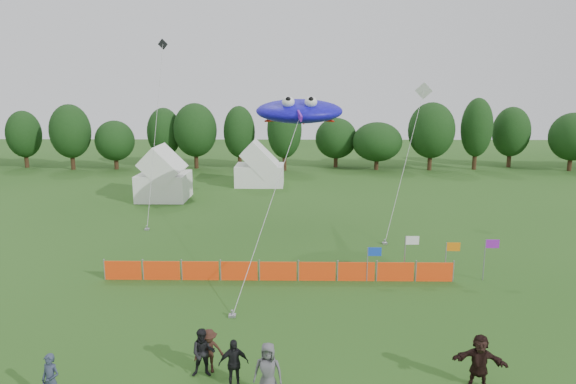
{
  "coord_description": "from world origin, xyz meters",
  "views": [
    {
      "loc": [
        0.33,
        -16.24,
        9.79
      ],
      "look_at": [
        0.0,
        6.0,
        5.2
      ],
      "focal_mm": 32.0,
      "sensor_mm": 36.0,
      "label": 1
    }
  ],
  "objects_px": {
    "spectator_b": "(203,353)",
    "spectator_d": "(233,364)",
    "barrier_fence": "(278,271)",
    "tent_right": "(260,168)",
    "spectator_f": "(479,361)",
    "spectator_e": "(268,371)",
    "tent_left": "(164,178)",
    "spectator_c": "(209,351)",
    "spectator_a": "(51,380)",
    "stingray_kite": "(300,111)"
  },
  "relations": [
    {
      "from": "spectator_b",
      "to": "tent_right",
      "type": "bearing_deg",
      "value": 85.92
    },
    {
      "from": "barrier_fence",
      "to": "stingray_kite",
      "type": "xyz_separation_m",
      "value": [
        1.16,
        9.8,
        7.66
      ]
    },
    {
      "from": "spectator_a",
      "to": "spectator_c",
      "type": "height_order",
      "value": "spectator_a"
    },
    {
      "from": "spectator_e",
      "to": "spectator_f",
      "type": "height_order",
      "value": "spectator_e"
    },
    {
      "from": "stingray_kite",
      "to": "spectator_f",
      "type": "bearing_deg",
      "value": -73.27
    },
    {
      "from": "barrier_fence",
      "to": "tent_right",
      "type": "bearing_deg",
      "value": 95.99
    },
    {
      "from": "spectator_a",
      "to": "spectator_d",
      "type": "relative_size",
      "value": 1.02
    },
    {
      "from": "barrier_fence",
      "to": "spectator_d",
      "type": "bearing_deg",
      "value": -96.8
    },
    {
      "from": "spectator_a",
      "to": "spectator_e",
      "type": "bearing_deg",
      "value": 21.28
    },
    {
      "from": "spectator_b",
      "to": "spectator_d",
      "type": "relative_size",
      "value": 1.01
    },
    {
      "from": "spectator_b",
      "to": "spectator_f",
      "type": "height_order",
      "value": "spectator_f"
    },
    {
      "from": "spectator_c",
      "to": "barrier_fence",
      "type": "bearing_deg",
      "value": 61.27
    },
    {
      "from": "barrier_fence",
      "to": "spectator_f",
      "type": "xyz_separation_m",
      "value": [
        6.95,
        -9.46,
        0.43
      ]
    },
    {
      "from": "stingray_kite",
      "to": "barrier_fence",
      "type": "bearing_deg",
      "value": -96.76
    },
    {
      "from": "tent_right",
      "to": "spectator_d",
      "type": "bearing_deg",
      "value": -87.45
    },
    {
      "from": "spectator_c",
      "to": "stingray_kite",
      "type": "bearing_deg",
      "value": 64.87
    },
    {
      "from": "barrier_fence",
      "to": "spectator_f",
      "type": "bearing_deg",
      "value": -53.7
    },
    {
      "from": "barrier_fence",
      "to": "spectator_b",
      "type": "bearing_deg",
      "value": -104.21
    },
    {
      "from": "spectator_c",
      "to": "spectator_d",
      "type": "distance_m",
      "value": 1.32
    },
    {
      "from": "spectator_b",
      "to": "stingray_kite",
      "type": "height_order",
      "value": "stingray_kite"
    },
    {
      "from": "stingray_kite",
      "to": "spectator_b",
      "type": "bearing_deg",
      "value": -100.35
    },
    {
      "from": "tent_left",
      "to": "spectator_c",
      "type": "bearing_deg",
      "value": -72.87
    },
    {
      "from": "spectator_a",
      "to": "stingray_kite",
      "type": "relative_size",
      "value": 0.08
    },
    {
      "from": "tent_left",
      "to": "tent_right",
      "type": "distance_m",
      "value": 10.39
    },
    {
      "from": "tent_left",
      "to": "spectator_d",
      "type": "height_order",
      "value": "tent_left"
    },
    {
      "from": "spectator_f",
      "to": "spectator_b",
      "type": "bearing_deg",
      "value": -168.11
    },
    {
      "from": "tent_left",
      "to": "stingray_kite",
      "type": "bearing_deg",
      "value": -38.61
    },
    {
      "from": "spectator_c",
      "to": "spectator_e",
      "type": "bearing_deg",
      "value": -50.54
    },
    {
      "from": "spectator_a",
      "to": "spectator_c",
      "type": "distance_m",
      "value": 4.99
    },
    {
      "from": "tent_right",
      "to": "spectator_d",
      "type": "height_order",
      "value": "tent_right"
    },
    {
      "from": "tent_right",
      "to": "spectator_e",
      "type": "bearing_deg",
      "value": -85.64
    },
    {
      "from": "spectator_d",
      "to": "spectator_f",
      "type": "bearing_deg",
      "value": -12.75
    },
    {
      "from": "spectator_a",
      "to": "spectator_d",
      "type": "height_order",
      "value": "spectator_a"
    },
    {
      "from": "tent_right",
      "to": "spectator_f",
      "type": "xyz_separation_m",
      "value": [
        9.67,
        -35.38,
        -0.79
      ]
    },
    {
      "from": "tent_right",
      "to": "spectator_c",
      "type": "bearing_deg",
      "value": -88.97
    },
    {
      "from": "tent_right",
      "to": "spectator_b",
      "type": "distance_m",
      "value": 34.83
    },
    {
      "from": "spectator_b",
      "to": "spectator_d",
      "type": "bearing_deg",
      "value": -35.83
    },
    {
      "from": "spectator_a",
      "to": "spectator_f",
      "type": "relative_size",
      "value": 0.92
    },
    {
      "from": "spectator_b",
      "to": "spectator_f",
      "type": "bearing_deg",
      "value": -8.32
    },
    {
      "from": "tent_right",
      "to": "spectator_f",
      "type": "distance_m",
      "value": 36.68
    },
    {
      "from": "tent_right",
      "to": "spectator_a",
      "type": "relative_size",
      "value": 2.81
    },
    {
      "from": "barrier_fence",
      "to": "tent_left",
      "type": "bearing_deg",
      "value": 119.06
    },
    {
      "from": "tent_right",
      "to": "spectator_c",
      "type": "xyz_separation_m",
      "value": [
        0.62,
        -34.58,
        -0.93
      ]
    },
    {
      "from": "spectator_c",
      "to": "tent_right",
      "type": "bearing_deg",
      "value": 75.92
    },
    {
      "from": "tent_left",
      "to": "barrier_fence",
      "type": "height_order",
      "value": "tent_left"
    },
    {
      "from": "stingray_kite",
      "to": "spectator_d",
      "type": "bearing_deg",
      "value": -96.78
    },
    {
      "from": "tent_left",
      "to": "spectator_d",
      "type": "xyz_separation_m",
      "value": [
        9.57,
        -28.84,
        -1.06
      ]
    },
    {
      "from": "barrier_fence",
      "to": "stingray_kite",
      "type": "distance_m",
      "value": 12.49
    },
    {
      "from": "spectator_c",
      "to": "spectator_e",
      "type": "xyz_separation_m",
      "value": [
        2.13,
        -1.51,
        0.15
      ]
    },
    {
      "from": "spectator_a",
      "to": "barrier_fence",
      "type": "bearing_deg",
      "value": 75.11
    }
  ]
}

